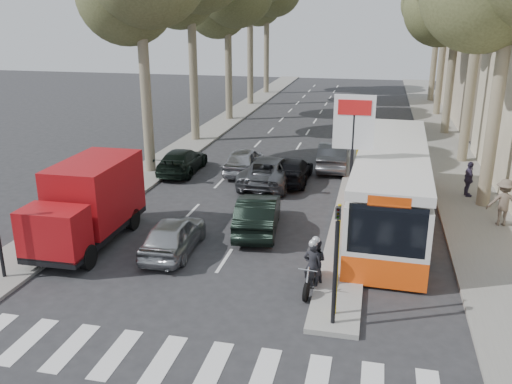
% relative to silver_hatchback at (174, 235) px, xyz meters
% --- Properties ---
extents(ground, '(120.00, 120.00, 0.00)m').
position_rel_silver_hatchback_xyz_m(ground, '(2.91, -2.30, -0.68)').
color(ground, '#28282B').
rests_on(ground, ground).
extents(sidewalk_right, '(3.20, 70.00, 0.12)m').
position_rel_silver_hatchback_xyz_m(sidewalk_right, '(11.51, 22.70, -0.62)').
color(sidewalk_right, gray).
rests_on(sidewalk_right, ground).
extents(median_left, '(2.40, 64.00, 0.12)m').
position_rel_silver_hatchback_xyz_m(median_left, '(-5.09, 25.70, -0.62)').
color(median_left, gray).
rests_on(median_left, ground).
extents(traffic_island, '(1.50, 26.00, 0.16)m').
position_rel_silver_hatchback_xyz_m(traffic_island, '(6.16, 8.70, -0.60)').
color(traffic_island, gray).
rests_on(traffic_island, ground).
extents(billboard, '(1.50, 12.10, 5.60)m').
position_rel_silver_hatchback_xyz_m(billboard, '(6.16, 2.70, 3.02)').
color(billboard, yellow).
rests_on(billboard, ground).
extents(traffic_light_island, '(0.16, 0.41, 3.60)m').
position_rel_silver_hatchback_xyz_m(traffic_light_island, '(6.16, -3.80, 1.81)').
color(traffic_light_island, black).
rests_on(traffic_light_island, ground).
extents(silver_hatchback, '(1.76, 4.05, 1.36)m').
position_rel_silver_hatchback_xyz_m(silver_hatchback, '(0.00, 0.00, 0.00)').
color(silver_hatchback, '#A2A5AA').
rests_on(silver_hatchback, ground).
extents(dark_hatchback, '(2.09, 4.64, 1.48)m').
position_rel_silver_hatchback_xyz_m(dark_hatchback, '(2.56, 2.70, 0.06)').
color(dark_hatchback, black).
rests_on(dark_hatchback, ground).
extents(queue_car_a, '(2.63, 5.34, 1.46)m').
position_rel_silver_hatchback_xyz_m(queue_car_a, '(1.81, 9.03, 0.05)').
color(queue_car_a, '#4E5056').
rests_on(queue_car_a, ground).
extents(queue_car_b, '(1.83, 4.44, 1.29)m').
position_rel_silver_hatchback_xyz_m(queue_car_b, '(2.84, 9.62, -0.04)').
color(queue_car_b, black).
rests_on(queue_car_b, ground).
extents(queue_car_c, '(1.77, 4.25, 1.44)m').
position_rel_silver_hatchback_xyz_m(queue_car_c, '(0.00, 10.70, 0.04)').
color(queue_car_c, '#9FA1A7').
rests_on(queue_car_c, ground).
extents(queue_car_d, '(1.73, 4.63, 1.51)m').
position_rel_silver_hatchback_xyz_m(queue_car_d, '(4.71, 12.70, 0.08)').
color(queue_car_d, '#4A4D52').
rests_on(queue_car_d, ground).
extents(queue_car_e, '(1.99, 4.64, 1.33)m').
position_rel_silver_hatchback_xyz_m(queue_car_e, '(-3.34, 10.02, -0.01)').
color(queue_car_e, black).
rests_on(queue_car_e, ground).
extents(red_truck, '(2.30, 5.83, 3.10)m').
position_rel_silver_hatchback_xyz_m(red_truck, '(-3.40, 0.18, 0.96)').
color(red_truck, black).
rests_on(red_truck, ground).
extents(city_bus, '(3.10, 12.49, 3.27)m').
position_rel_silver_hatchback_xyz_m(city_bus, '(7.71, 4.83, 1.04)').
color(city_bus, '#F74B0D').
rests_on(city_bus, ground).
extents(motorcycle, '(0.79, 2.05, 1.74)m').
position_rel_silver_hatchback_xyz_m(motorcycle, '(5.33, -1.55, 0.11)').
color(motorcycle, black).
rests_on(motorcycle, ground).
extents(pedestrian_near, '(0.63, 1.05, 1.69)m').
position_rel_silver_hatchback_xyz_m(pedestrian_near, '(11.39, 8.82, 0.28)').
color(pedestrian_near, '#3A324B').
rests_on(pedestrian_near, sidewalk_right).
extents(pedestrian_far, '(1.26, 0.57, 1.95)m').
position_rel_silver_hatchback_xyz_m(pedestrian_far, '(12.22, 5.24, 0.41)').
color(pedestrian_far, '#66594D').
rests_on(pedestrian_far, sidewalk_right).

